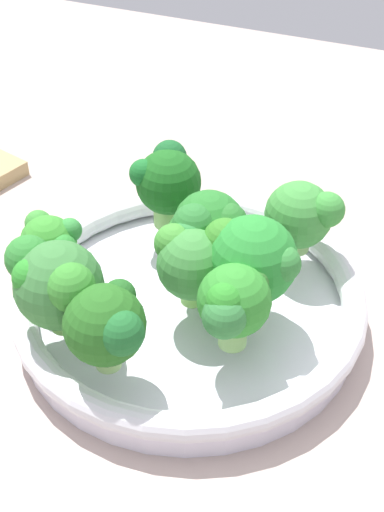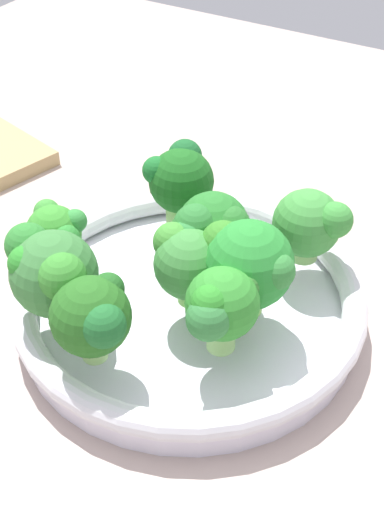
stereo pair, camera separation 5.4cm
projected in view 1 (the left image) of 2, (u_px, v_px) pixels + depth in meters
ground_plane at (177, 349)px, 57.17cm from camera, size 130.00×130.00×2.50cm
bowl at (192, 302)px, 56.88cm from camera, size 28.41×28.41×3.73cm
broccoli_floret_0 at (303, 215)px, 57.19cm from camera, size 6.53×5.62×6.26cm
broccoli_floret_1 at (207, 227)px, 54.75cm from camera, size 6.11×6.52×6.91cm
broccoli_floret_2 at (167, 181)px, 59.73cm from camera, size 5.82×5.93×7.23cm
broccoli_floret_3 at (107, 325)px, 46.62cm from camera, size 5.83×5.85×6.69cm
broccoli_floret_4 at (190, 258)px, 52.30cm from camera, size 5.93×6.07×6.34cm
broccoli_floret_5 at (50, 245)px, 54.27cm from camera, size 5.39×4.44×5.74cm
broccoli_floret_6 at (56, 283)px, 49.34cm from camera, size 7.85×6.47×7.31cm
broccoli_floret_7 at (251, 257)px, 51.46cm from camera, size 7.70×7.10×7.73cm
broccoli_floret_8 at (233, 303)px, 47.94cm from camera, size 5.22×6.63×6.77cm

